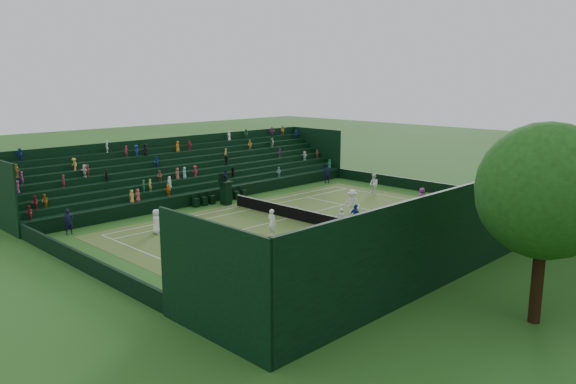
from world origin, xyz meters
name	(u,v)px	position (x,y,z in m)	size (l,w,h in m)	color
ground	(288,218)	(0.00, 0.00, 0.00)	(160.00, 160.00, 0.00)	#29551A
court_surface	(288,218)	(0.00, 0.00, 0.01)	(12.97, 26.77, 0.01)	#2C6B23
perimeter_wall_north	(408,184)	(0.00, 15.88, 0.50)	(17.17, 0.20, 1.00)	black
perimeter_wall_south	(80,261)	(0.00, -15.88, 0.50)	(17.17, 0.20, 1.00)	black
perimeter_wall_east	(383,234)	(8.48, 0.00, 0.50)	(0.20, 31.77, 1.00)	black
perimeter_wall_west	(217,195)	(-8.48, 0.00, 0.50)	(0.20, 31.77, 1.00)	black
north_grandstand	(443,231)	(12.66, 0.00, 1.55)	(6.60, 32.00, 4.90)	black
south_grandstand	(187,177)	(-12.66, 0.00, 1.55)	(6.60, 32.00, 4.90)	black
tennis_net	(288,212)	(0.00, 0.00, 0.53)	(11.67, 0.10, 1.06)	black
umpire_chair	(226,190)	(-6.93, -0.26, 1.22)	(0.91, 0.91, 2.86)	black
courtside_chairs	(220,198)	(-7.89, -0.09, 0.39)	(0.47, 5.44, 1.02)	black
player_near_west	(156,221)	(-3.31, -9.08, 0.83)	(0.81, 0.53, 1.66)	white
player_near_east	(272,223)	(2.58, -4.06, 0.91)	(0.67, 0.44, 1.83)	white
player_far_west	(374,184)	(-1.07, 11.98, 0.87)	(0.85, 0.66, 1.74)	white
player_far_east	(352,203)	(2.73, 4.11, 0.99)	(1.27, 0.74, 1.97)	white
line_judge_north	(327,173)	(-7.32, 12.79, 0.98)	(0.72, 0.47, 1.96)	black
line_judge_south	(69,222)	(-7.26, -13.27, 0.86)	(0.63, 0.41, 1.72)	black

